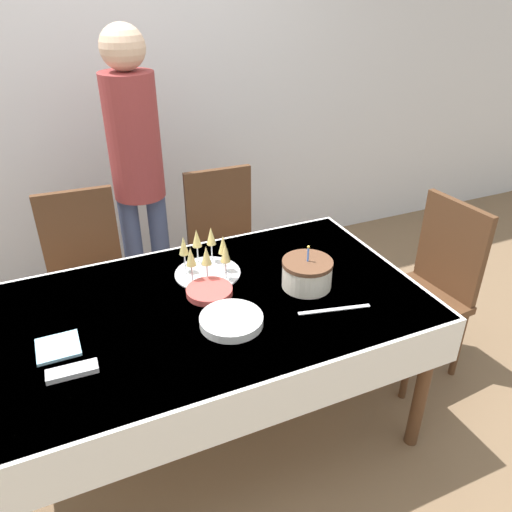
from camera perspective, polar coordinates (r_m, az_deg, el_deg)
The scene contains 14 objects.
ground_plane at distance 2.56m, azimuth -4.95°, elevation -19.14°, with size 12.00×12.00×0.00m, color brown.
wall_back at distance 3.36m, azimuth -16.08°, elevation 18.81°, with size 8.00×0.05×2.70m.
dining_table at distance 2.12m, azimuth -5.70°, elevation -7.68°, with size 1.81×1.03×0.74m.
dining_chair_far_left at distance 2.83m, azimuth -18.77°, elevation -1.81°, with size 0.44×0.44×0.95m.
dining_chair_far_right at distance 2.96m, azimuth -3.49°, elevation 1.36°, with size 0.43×0.43×0.95m.
dining_chair_right_end at distance 2.74m, azimuth 19.28°, elevation -2.92°, with size 0.45×0.45×0.95m.
birthday_cake at distance 2.14m, azimuth 5.84°, elevation -2.00°, with size 0.22×0.22×0.20m.
champagne_tray at distance 2.21m, azimuth -5.73°, elevation 0.02°, with size 0.30×0.30×0.18m.
plate_stack_main at distance 1.93m, azimuth -2.83°, elevation -7.37°, with size 0.25×0.25×0.03m.
plate_stack_dessert at distance 2.11m, azimuth -5.35°, elevation -4.03°, with size 0.20×0.20×0.03m.
cake_knife at distance 2.04m, azimuth 8.94°, elevation -6.06°, with size 0.30×0.08×0.00m.
fork_pile at distance 1.83m, azimuth -20.26°, elevation -12.25°, with size 0.17×0.07×0.02m.
napkin_pile at distance 1.96m, azimuth -21.68°, elevation -9.66°, with size 0.15×0.15×0.01m.
person_standing at distance 2.81m, azimuth -13.54°, elevation 10.71°, with size 0.28×0.28×1.72m.
Camera 1 is at (-0.49, -1.62, 1.92)m, focal length 35.00 mm.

